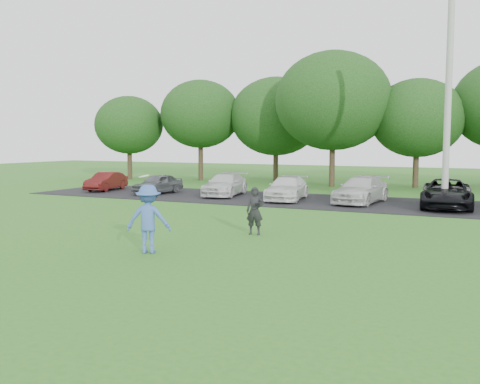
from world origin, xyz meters
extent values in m
plane|color=#306D1F|center=(0.00, 0.00, 0.00)|extent=(100.00, 100.00, 0.00)
cube|color=black|center=(0.00, 13.00, 0.01)|extent=(32.00, 6.50, 0.03)
cylinder|color=#AEAEA9|center=(5.53, 12.56, 5.00)|extent=(0.28, 0.28, 10.01)
imported|color=#3E61AE|center=(-0.77, -0.50, 0.90)|extent=(1.33, 1.06, 1.81)
cylinder|color=white|center=(-0.76, -0.69, 2.05)|extent=(0.27, 0.27, 0.10)
imported|color=black|center=(0.65, 3.22, 0.75)|extent=(0.60, 0.44, 1.51)
cube|color=black|center=(0.83, 3.04, 0.98)|extent=(0.15, 0.12, 0.10)
imported|color=#561312|center=(-13.20, 12.93, 0.57)|extent=(1.64, 3.41, 1.08)
imported|color=#55585C|center=(-9.34, 12.60, 0.58)|extent=(1.71, 3.37, 1.10)
imported|color=silver|center=(-5.52, 13.31, 0.62)|extent=(2.24, 4.25, 1.18)
imported|color=silver|center=(-1.80, 12.75, 0.61)|extent=(2.11, 4.15, 1.15)
imported|color=silver|center=(1.80, 13.07, 0.64)|extent=(2.20, 4.41, 1.23)
imported|color=black|center=(5.60, 12.75, 0.66)|extent=(2.43, 4.68, 1.26)
cylinder|color=#38281C|center=(-18.00, 21.60, 1.10)|extent=(0.36, 0.36, 2.20)
ellipsoid|color=#214C19|center=(-18.00, 21.60, 4.15)|extent=(5.20, 5.20, 4.42)
cylinder|color=#38281C|center=(-12.50, 23.00, 1.35)|extent=(0.36, 0.36, 2.70)
ellipsoid|color=#214C19|center=(-12.50, 23.00, 4.93)|extent=(5.94, 5.94, 5.05)
cylinder|color=#38281C|center=(-7.00, 24.40, 1.10)|extent=(0.36, 0.36, 2.20)
ellipsoid|color=#214C19|center=(-7.00, 24.40, 4.71)|extent=(6.68, 6.68, 5.68)
cylinder|color=#38281C|center=(-2.00, 21.60, 1.35)|extent=(0.36, 0.36, 2.70)
ellipsoid|color=#214C19|center=(-2.00, 21.60, 5.48)|extent=(7.42, 7.42, 6.31)
cylinder|color=#38281C|center=(3.00, 23.00, 1.10)|extent=(0.36, 0.36, 2.20)
ellipsoid|color=#214C19|center=(3.00, 23.00, 4.36)|extent=(5.76, 5.76, 4.90)
camera|label=1|loc=(7.36, -12.05, 2.96)|focal=40.00mm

